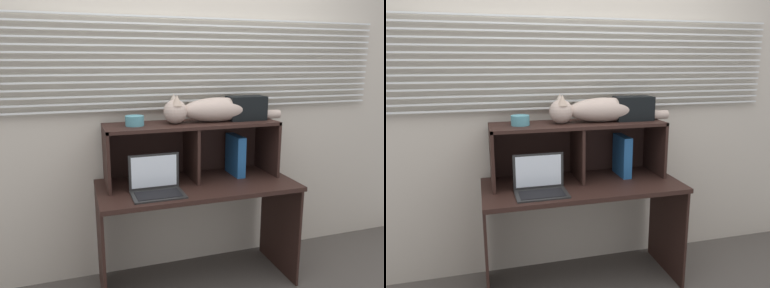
{
  "view_description": "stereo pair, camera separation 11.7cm",
  "coord_description": "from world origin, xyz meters",
  "views": [
    {
      "loc": [
        -0.77,
        -2.06,
        1.56
      ],
      "look_at": [
        0.0,
        0.32,
        1.0
      ],
      "focal_mm": 34.68,
      "sensor_mm": 36.0,
      "label": 1
    },
    {
      "loc": [
        -0.66,
        -2.09,
        1.56
      ],
      "look_at": [
        0.0,
        0.32,
        1.0
      ],
      "focal_mm": 34.68,
      "sensor_mm": 36.0,
      "label": 2
    }
  ],
  "objects": [
    {
      "name": "back_panel_with_blinds",
      "position": [
        0.0,
        0.55,
        1.26
      ],
      "size": [
        4.4,
        0.08,
        2.5
      ],
      "color": "#BEB5A5",
      "rests_on": "ground"
    },
    {
      "name": "desk",
      "position": [
        0.0,
        0.21,
        0.6
      ],
      "size": [
        1.33,
        0.6,
        0.75
      ],
      "color": "black",
      "rests_on": "ground"
    },
    {
      "name": "hutch_shelf_unit",
      "position": [
        -0.0,
        0.35,
        1.03
      ],
      "size": [
        1.19,
        0.36,
        0.4
      ],
      "color": "black",
      "rests_on": "desk"
    },
    {
      "name": "cat",
      "position": [
        0.13,
        0.32,
        1.23
      ],
      "size": [
        0.87,
        0.18,
        0.2
      ],
      "color": "#B9A395",
      "rests_on": "hutch_shelf_unit"
    },
    {
      "name": "laptop",
      "position": [
        -0.3,
        0.1,
        0.8
      ],
      "size": [
        0.32,
        0.22,
        0.24
      ],
      "color": "black",
      "rests_on": "desk"
    },
    {
      "name": "binder_upright",
      "position": [
        0.33,
        0.32,
        0.89
      ],
      "size": [
        0.06,
        0.23,
        0.29
      ],
      "primitive_type": "cube",
      "color": "#1E518C",
      "rests_on": "desk"
    },
    {
      "name": "book_stack",
      "position": [
        -0.35,
        0.32,
        0.76
      ],
      "size": [
        0.16,
        0.22,
        0.03
      ],
      "color": "#3D5A76",
      "rests_on": "desk"
    },
    {
      "name": "small_basket",
      "position": [
        -0.39,
        0.32,
        1.18
      ],
      "size": [
        0.12,
        0.12,
        0.07
      ],
      "primitive_type": "cylinder",
      "color": "teal",
      "rests_on": "hutch_shelf_unit"
    },
    {
      "name": "storage_box",
      "position": [
        0.41,
        0.32,
        1.23
      ],
      "size": [
        0.27,
        0.14,
        0.17
      ],
      "primitive_type": "cube",
      "color": "black",
      "rests_on": "hutch_shelf_unit"
    }
  ]
}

